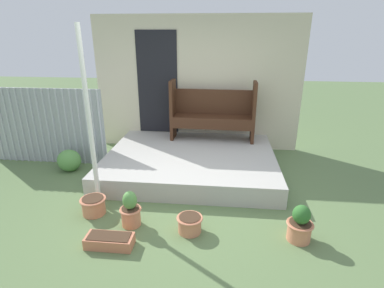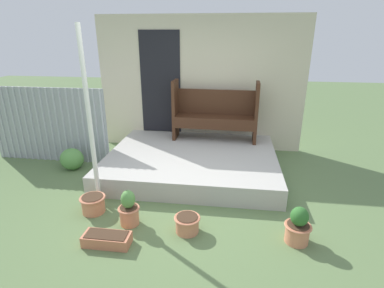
% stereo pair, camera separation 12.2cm
% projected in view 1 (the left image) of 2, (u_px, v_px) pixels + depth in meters
% --- Properties ---
extents(ground_plane, '(24.00, 24.00, 0.00)m').
position_uv_depth(ground_plane, '(186.00, 205.00, 4.21)').
color(ground_plane, '#5B7547').
extents(porch_slab, '(2.87, 2.29, 0.31)m').
position_uv_depth(porch_slab, '(191.00, 162.00, 5.22)').
color(porch_slab, '#B2AFA8').
rests_on(porch_slab, ground_plane).
extents(house_wall, '(4.07, 0.08, 2.60)m').
position_uv_depth(house_wall, '(195.00, 85.00, 5.92)').
color(house_wall, beige).
rests_on(house_wall, ground_plane).
extents(fence_corrugated, '(2.22, 0.05, 1.38)m').
position_uv_depth(fence_corrugated, '(45.00, 126.00, 5.37)').
color(fence_corrugated, '#9EA3A8').
rests_on(fence_corrugated, ground_plane).
extents(support_post, '(0.06, 0.06, 2.38)m').
position_uv_depth(support_post, '(89.00, 122.00, 3.84)').
color(support_post, white).
rests_on(support_post, ground_plane).
extents(bench, '(1.60, 0.44, 1.13)m').
position_uv_depth(bench, '(213.00, 111.00, 5.69)').
color(bench, '#422616').
rests_on(bench, porch_slab).
extents(flower_pot_left, '(0.34, 0.34, 0.23)m').
position_uv_depth(flower_pot_left, '(94.00, 205.00, 3.96)').
color(flower_pot_left, tan).
rests_on(flower_pot_left, ground_plane).
extents(flower_pot_middle, '(0.27, 0.27, 0.47)m').
position_uv_depth(flower_pot_middle, '(131.00, 211.00, 3.69)').
color(flower_pot_middle, tan).
rests_on(flower_pot_middle, ground_plane).
extents(flower_pot_right, '(0.32, 0.32, 0.21)m').
position_uv_depth(flower_pot_right, '(190.00, 223.00, 3.60)').
color(flower_pot_right, tan).
rests_on(flower_pot_right, ground_plane).
extents(flower_pot_far_right, '(0.31, 0.31, 0.45)m').
position_uv_depth(flower_pot_far_right, '(300.00, 225.00, 3.43)').
color(flower_pot_far_right, tan).
rests_on(flower_pot_far_right, ground_plane).
extents(planter_box_rect, '(0.54, 0.22, 0.14)m').
position_uv_depth(planter_box_rect, '(110.00, 241.00, 3.37)').
color(planter_box_rect, '#C67251').
rests_on(planter_box_rect, ground_plane).
extents(shrub_by_fence, '(0.40, 0.36, 0.38)m').
position_uv_depth(shrub_by_fence, '(69.00, 160.00, 5.18)').
color(shrub_by_fence, '#599347').
rests_on(shrub_by_fence, ground_plane).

